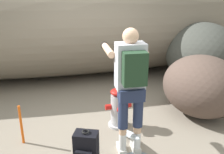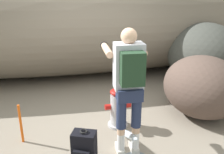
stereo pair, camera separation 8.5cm
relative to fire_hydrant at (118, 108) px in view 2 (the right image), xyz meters
The scene contains 9 objects.
ground_plane 0.41m from the fire_hydrant, 147.24° to the right, with size 56.00×56.00×0.04m, color gray.
dirt_embankment 3.18m from the fire_hydrant, 93.74° to the left, with size 15.59×3.20×2.48m, color #756B5B.
fire_hydrant is the anchor object (origin of this frame).
hydrant_water_jet 0.67m from the fire_hydrant, 90.00° to the right, with size 0.44×1.04×0.44m.
utility_worker 1.03m from the fire_hydrant, 93.99° to the right, with size 0.58×1.00×1.71m.
spare_backpack 1.03m from the fire_hydrant, 129.56° to the right, with size 0.35×0.35×0.47m.
boulder_large 2.78m from the fire_hydrant, 30.18° to the left, with size 1.82×1.60×1.43m, color #40423D.
boulder_mid 1.55m from the fire_hydrant, ahead, with size 1.30×1.42×1.07m, color #504037.
survey_stake 1.49m from the fire_hydrant, behind, with size 0.04×0.04×0.60m, color #E55914.
Camera 2 is at (-0.73, -3.38, 2.16)m, focal length 40.12 mm.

